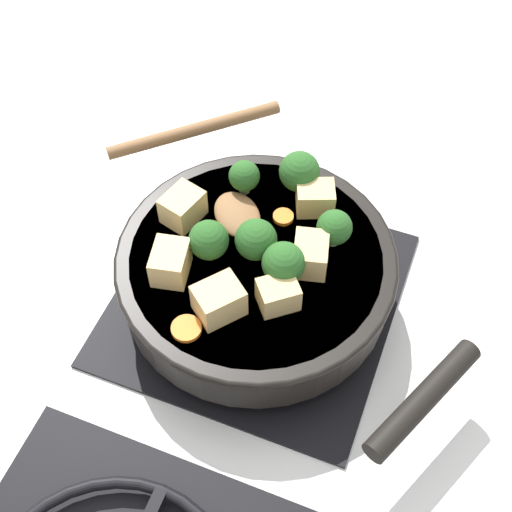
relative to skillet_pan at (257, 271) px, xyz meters
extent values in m
plane|color=silver|center=(0.00, 0.00, -0.06)|extent=(2.40, 2.40, 0.00)
cube|color=black|center=(0.00, 0.00, -0.05)|extent=(0.31, 0.31, 0.01)
torus|color=black|center=(0.00, 0.00, -0.04)|extent=(0.24, 0.24, 0.01)
cube|color=black|center=(0.00, 0.00, -0.04)|extent=(0.01, 0.23, 0.01)
cube|color=black|center=(0.00, 0.00, -0.04)|extent=(0.23, 0.01, 0.01)
cylinder|color=black|center=(0.00, 0.00, 0.00)|extent=(0.30, 0.30, 0.06)
cylinder|color=#5B3316|center=(0.00, 0.00, 0.00)|extent=(0.27, 0.27, 0.05)
torus|color=black|center=(0.00, 0.00, 0.02)|extent=(0.30, 0.30, 0.01)
cylinder|color=black|center=(-0.20, 0.09, 0.01)|extent=(0.08, 0.15, 0.02)
ellipsoid|color=brown|center=(0.04, -0.04, 0.03)|extent=(0.08, 0.08, 0.01)
cylinder|color=brown|center=(0.14, -0.14, 0.03)|extent=(0.17, 0.16, 0.02)
cube|color=#DBB770|center=(-0.05, -0.01, 0.04)|extent=(0.04, 0.05, 0.03)
cube|color=#DBB770|center=(0.10, -0.02, 0.04)|extent=(0.05, 0.05, 0.03)
cube|color=#DBB770|center=(-0.03, -0.09, 0.04)|extent=(0.05, 0.05, 0.03)
cube|color=#DBB770|center=(0.01, 0.08, 0.04)|extent=(0.06, 0.06, 0.04)
cube|color=#DBB770|center=(-0.04, 0.05, 0.04)|extent=(0.05, 0.05, 0.03)
cube|color=#DBB770|center=(0.08, 0.05, 0.04)|extent=(0.04, 0.05, 0.04)
cylinder|color=#709956|center=(0.05, 0.02, 0.03)|extent=(0.01, 0.01, 0.01)
sphere|color=#285B23|center=(0.05, 0.02, 0.05)|extent=(0.04, 0.04, 0.04)
cylinder|color=#709956|center=(-0.01, -0.11, 0.03)|extent=(0.01, 0.01, 0.01)
sphere|color=#285B23|center=(-0.01, -0.11, 0.05)|extent=(0.05, 0.05, 0.05)
cylinder|color=#709956|center=(-0.07, -0.05, 0.03)|extent=(0.01, 0.01, 0.01)
sphere|color=#285B23|center=(-0.07, -0.05, 0.05)|extent=(0.04, 0.04, 0.04)
cylinder|color=#709956|center=(0.00, 0.00, 0.03)|extent=(0.01, 0.01, 0.01)
sphere|color=#285B23|center=(0.00, 0.00, 0.05)|extent=(0.04, 0.04, 0.04)
cylinder|color=#709956|center=(0.05, -0.08, 0.03)|extent=(0.01, 0.01, 0.01)
sphere|color=#285B23|center=(0.05, -0.08, 0.05)|extent=(0.04, 0.04, 0.04)
cylinder|color=#709956|center=(-0.03, 0.02, 0.03)|extent=(0.01, 0.01, 0.01)
sphere|color=#285B23|center=(-0.03, 0.02, 0.05)|extent=(0.04, 0.04, 0.04)
cylinder|color=orange|center=(-0.03, -0.01, 0.03)|extent=(0.03, 0.03, 0.01)
cylinder|color=orange|center=(-0.01, -0.06, 0.03)|extent=(0.02, 0.02, 0.01)
cylinder|color=orange|center=(0.03, 0.11, 0.03)|extent=(0.03, 0.03, 0.01)
camera|label=1|loc=(-0.16, 0.42, 0.64)|focal=50.00mm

